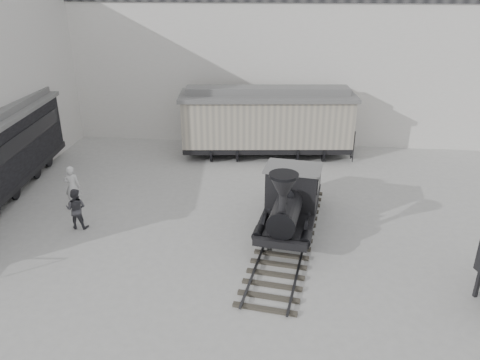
# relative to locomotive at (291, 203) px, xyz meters

# --- Properties ---
(ground) EXTENTS (90.00, 90.00, 0.00)m
(ground) POSITION_rel_locomotive_xyz_m (-2.05, -3.33, -1.20)
(ground) COLOR #9E9E9B
(north_wall) EXTENTS (34.00, 2.51, 11.00)m
(north_wall) POSITION_rel_locomotive_xyz_m (-2.05, 11.65, 4.36)
(north_wall) COLOR silver
(north_wall) RESTS_ON ground
(locomotive) EXTENTS (3.25, 9.37, 3.24)m
(locomotive) POSITION_rel_locomotive_xyz_m (0.00, 0.00, 0.00)
(locomotive) COLOR black
(locomotive) RESTS_ON ground
(boxcar) EXTENTS (9.72, 3.98, 3.87)m
(boxcar) POSITION_rel_locomotive_xyz_m (-1.41, 8.47, 0.83)
(boxcar) COLOR black
(boxcar) RESTS_ON ground
(visitor_a) EXTENTS (0.74, 0.51, 1.93)m
(visitor_a) POSITION_rel_locomotive_xyz_m (-9.40, 1.06, -0.23)
(visitor_a) COLOR silver
(visitor_a) RESTS_ON ground
(visitor_b) EXTENTS (0.84, 0.67, 1.69)m
(visitor_b) POSITION_rel_locomotive_xyz_m (-8.48, -0.68, -0.35)
(visitor_b) COLOR #3B3A40
(visitor_b) RESTS_ON ground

